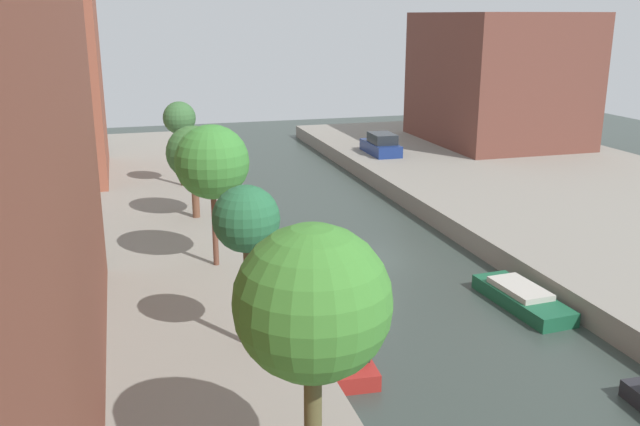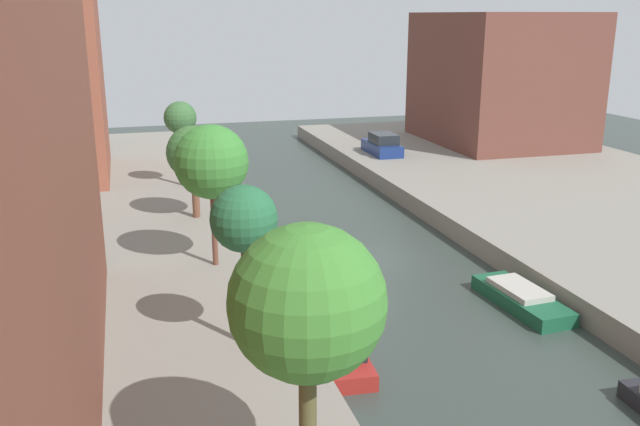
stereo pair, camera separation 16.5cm
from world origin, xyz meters
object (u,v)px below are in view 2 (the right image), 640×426
Objects in this scene: low_block_right at (499,78)px; street_tree_0 at (307,304)px; moored_boat_left_2 at (286,273)px; apartment_tower_far at (5,14)px; moored_boat_left_3 at (255,223)px; street_tree_2 at (211,162)px; parked_car at (382,145)px; moored_boat_left_1 at (343,358)px; street_tree_1 at (244,221)px; moored_boat_right_2 at (521,298)px; street_tree_3 at (193,153)px; moored_boat_left_4 at (236,193)px; street_tree_4 at (180,119)px.

low_block_right is 43.62m from street_tree_0.
apartment_tower_far is at bearing 123.01° from moored_boat_left_2.
apartment_tower_far is 4.18× the size of moored_boat_left_3.
street_tree_2 reaches higher than moored_boat_left_3.
parked_car reaches higher than moored_boat_left_1.
street_tree_0 is at bearing -90.00° from street_tree_1.
moored_boat_left_2 is at bearing -0.72° from street_tree_2.
street_tree_0 is 36.66m from parked_car.
low_block_right is 3.03× the size of moored_boat_left_2.
apartment_tower_far reaches higher than street_tree_1.
low_block_right is 26.91m from moored_boat_left_3.
apartment_tower_far is 25.29m from parked_car.
moored_boat_left_1 is 0.69× the size of moored_boat_left_3.
moored_boat_left_1 is at bearing -161.47° from moored_boat_right_2.
street_tree_3 is (9.15, -11.46, -6.44)m from apartment_tower_far.
parked_car is 24.63m from moored_boat_right_2.
street_tree_1 is (-24.85, -28.83, -0.97)m from low_block_right.
moored_boat_left_1 is at bearing -90.44° from moored_boat_left_4.
parked_car is at bearing 66.63° from street_tree_0.
street_tree_1 is 1.01× the size of street_tree_4.
apartment_tower_far is at bearing 136.86° from moored_boat_left_3.
moored_boat_left_4 is at bearing 83.80° from street_tree_0.
moored_boat_left_1 is at bearing -65.17° from apartment_tower_far.
street_tree_0 is at bearing -124.73° from low_block_right.
apartment_tower_far reaches higher than moored_boat_right_2.
street_tree_0 is 27.91m from street_tree_4.
street_tree_0 is at bearing -113.76° from moored_boat_left_1.
street_tree_0 is 28.68m from moored_boat_left_4.
moored_boat_left_3 reaches higher than moored_boat_left_1.
low_block_right reaches higher than street_tree_3.
apartment_tower_far is 4.27× the size of street_tree_3.
street_tree_2 reaches higher than moored_boat_right_2.
low_block_right is 26.10m from street_tree_4.
street_tree_1 is 14.10m from street_tree_3.
moored_boat_left_1 is (2.88, -0.47, -4.54)m from street_tree_1.
moored_boat_left_1 is 0.69× the size of moored_boat_right_2.
apartment_tower_far is at bearing 116.44° from street_tree_2.
low_block_right is 2.16× the size of street_tree_0.
street_tree_1 reaches higher than moored_boat_right_2.
apartment_tower_far is 4.67× the size of parked_car.
street_tree_1 reaches higher than moored_boat_left_1.
moored_boat_left_3 reaches higher than moored_boat_right_2.
parked_car is (23.63, 0.92, -8.99)m from apartment_tower_far.
moored_boat_left_2 is (-0.06, 7.58, -0.03)m from moored_boat_left_1.
street_tree_2 reaches higher than street_tree_3.
street_tree_4 is 1.27× the size of moored_boat_left_4.
street_tree_1 is 11.86m from moored_boat_right_2.
street_tree_2 is at bearing -112.18° from moored_boat_left_3.
street_tree_0 is at bearing -101.32° from moored_boat_left_2.
apartment_tower_far is 34.25m from street_tree_0.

